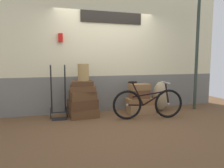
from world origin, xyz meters
TOP-DOWN VIEW (x-y plane):
  - ground at (0.00, 0.00)m, footprint 8.45×5.20m
  - station_building at (0.01, 0.85)m, footprint 6.45×0.74m
  - suitcase_0 at (-0.66, 0.32)m, footprint 0.65×0.48m
  - suitcase_1 at (-0.68, 0.31)m, footprint 0.67×0.51m
  - suitcase_2 at (-0.68, 0.29)m, footprint 0.59×0.46m
  - suitcase_3 at (-0.67, 0.29)m, footprint 0.60×0.46m
  - suitcase_4 at (-0.68, 0.31)m, footprint 0.51×0.40m
  - suitcase_5 at (0.75, 0.28)m, footprint 0.65×0.44m
  - suitcase_6 at (0.73, 0.29)m, footprint 0.69×0.45m
  - suitcase_7 at (0.71, 0.28)m, footprint 0.46×0.29m
  - suitcase_8 at (0.71, 0.29)m, footprint 0.48×0.32m
  - wicker_basket at (-0.66, 0.31)m, footprint 0.25×0.25m
  - luggage_trolley at (-1.21, 0.37)m, footprint 0.38×0.35m
  - burlap_sack at (1.33, 0.35)m, footprint 0.42×0.35m
  - bicycle at (0.69, -0.24)m, footprint 1.59×0.46m

SIDE VIEW (x-z plane):
  - ground at x=0.00m, z-range -0.06..0.00m
  - suitcase_0 at x=-0.66m, z-range 0.00..0.20m
  - suitcase_5 at x=0.75m, z-range 0.00..0.21m
  - suitcase_6 at x=0.73m, z-range 0.21..0.37m
  - luggage_trolley at x=-1.21m, z-range -0.30..0.89m
  - suitcase_1 at x=-0.68m, z-range 0.20..0.42m
  - bicycle at x=0.69m, z-range -0.08..0.77m
  - burlap_sack at x=1.33m, z-range 0.00..0.75m
  - suitcase_7 at x=0.71m, z-range 0.37..0.58m
  - suitcase_2 at x=-0.68m, z-range 0.42..0.60m
  - suitcase_8 at x=0.71m, z-range 0.58..0.72m
  - suitcase_3 at x=-0.67m, z-range 0.60..0.72m
  - suitcase_4 at x=-0.68m, z-range 0.72..0.84m
  - wicker_basket at x=-0.66m, z-range 0.84..1.22m
  - station_building at x=0.01m, z-range 0.00..3.04m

